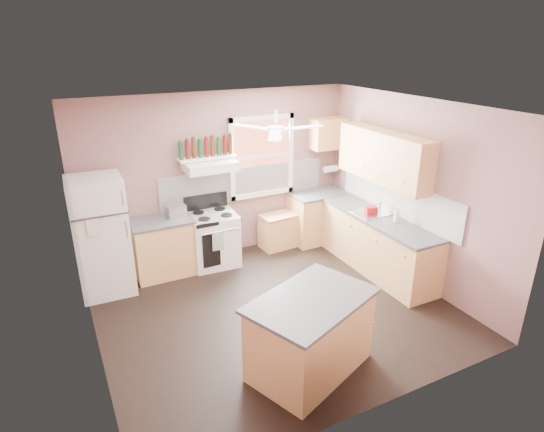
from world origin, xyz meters
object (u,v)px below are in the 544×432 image
toaster (176,211)px  stove (214,239)px  cart (278,231)px  island (310,336)px  refrigerator (101,236)px

toaster → stove: (0.55, -0.07, -0.56)m
cart → stove: bearing=-180.0°
toaster → cart: toaster is taller
toaster → island: toaster is taller
refrigerator → island: (1.74, -2.78, -0.42)m
toaster → cart: size_ratio=0.47×
toaster → cart: bearing=-7.4°
cart → island: bearing=-115.5°
island → refrigerator: bearing=100.4°
stove → toaster: bearing=176.3°
cart → island: (-1.14, -2.95, 0.13)m
stove → island: same height
refrigerator → toaster: refrigerator is taller
cart → refrigerator: bearing=179.2°
cart → island: 3.17m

